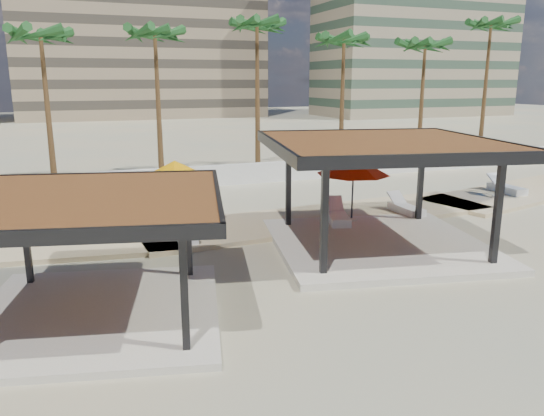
{
  "coord_description": "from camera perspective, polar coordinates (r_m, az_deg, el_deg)",
  "views": [
    {
      "loc": [
        -8.05,
        -13.03,
        5.91
      ],
      "look_at": [
        -1.39,
        4.4,
        1.4
      ],
      "focal_mm": 35.0,
      "sensor_mm": 36.0,
      "label": 1
    }
  ],
  "objects": [
    {
      "name": "building_east",
      "position": [
        97.55,
        15.25,
        19.82
      ],
      "size": [
        32.0,
        15.0,
        36.4
      ],
      "color": "gray",
      "rests_on": "ground"
    },
    {
      "name": "lounger_a",
      "position": [
        20.02,
        -9.4,
        -2.67
      ],
      "size": [
        0.73,
        2.08,
        0.78
      ],
      "rotation": [
        0.0,
        0.0,
        1.54
      ],
      "color": "white",
      "rests_on": "promenade"
    },
    {
      "name": "building_mid",
      "position": [
        92.2,
        -14.05,
        18.4
      ],
      "size": [
        38.0,
        16.0,
        30.4
      ],
      "color": "#847259",
      "rests_on": "ground"
    },
    {
      "name": "palm_g",
      "position": [
        38.87,
        16.13,
        16.0
      ],
      "size": [
        3.0,
        3.0,
        9.04
      ],
      "color": "brown",
      "rests_on": "ground"
    },
    {
      "name": "boundary_wall",
      "position": [
        30.59,
        -5.34,
        3.53
      ],
      "size": [
        56.0,
        0.3,
        1.2
      ],
      "primitive_type": "cube",
      "color": "silver",
      "rests_on": "ground"
    },
    {
      "name": "lounger_b",
      "position": [
        22.11,
        7.02,
        -0.97
      ],
      "size": [
        1.43,
        2.45,
        0.88
      ],
      "rotation": [
        0.0,
        0.0,
        1.25
      ],
      "color": "white",
      "rests_on": "promenade"
    },
    {
      "name": "lounger_c",
      "position": [
        24.19,
        14.17,
        -0.07
      ],
      "size": [
        0.73,
        2.14,
        0.81
      ],
      "rotation": [
        0.0,
        0.0,
        1.56
      ],
      "color": "white",
      "rests_on": "promenade"
    },
    {
      "name": "palm_h",
      "position": [
        43.23,
        22.45,
        17.22
      ],
      "size": [
        3.0,
        3.0,
        10.63
      ],
      "color": "brown",
      "rests_on": "ground"
    },
    {
      "name": "lounger_d",
      "position": [
        30.39,
        23.87,
        1.95
      ],
      "size": [
        0.79,
        2.3,
        0.87
      ],
      "rotation": [
        0.0,
        0.0,
        1.55
      ],
      "color": "white",
      "rests_on": "promenade"
    },
    {
      "name": "promenade",
      "position": [
        23.74,
        4.83,
        -0.73
      ],
      "size": [
        44.45,
        7.97,
        0.24
      ],
      "color": "#C6B284",
      "rests_on": "ground"
    },
    {
      "name": "ground",
      "position": [
        16.42,
        10.16,
        -7.74
      ],
      "size": [
        200.0,
        200.0,
        0.0
      ],
      "primitive_type": "plane",
      "color": "tan",
      "rests_on": "ground"
    },
    {
      "name": "pavilion_central",
      "position": [
        19.14,
        11.65,
        2.56
      ],
      "size": [
        9.14,
        9.14,
        3.93
      ],
      "rotation": [
        0.0,
        0.0,
        -0.2
      ],
      "color": "beige",
      "rests_on": "ground"
    },
    {
      "name": "umbrella_c",
      "position": [
        21.95,
        8.76,
        4.49
      ],
      "size": [
        3.4,
        3.4,
        2.7
      ],
      "rotation": [
        0.0,
        0.0,
        0.13
      ],
      "color": "beige",
      "rests_on": "promenade"
    },
    {
      "name": "pavilion_west",
      "position": [
        13.89,
        -18.77,
        -3.82
      ],
      "size": [
        7.66,
        7.66,
        3.23
      ],
      "rotation": [
        0.0,
        0.0,
        -0.23
      ],
      "color": "beige",
      "rests_on": "ground"
    },
    {
      "name": "palm_f",
      "position": [
        36.0,
        7.74,
        16.93
      ],
      "size": [
        3.0,
        3.0,
        9.25
      ],
      "color": "brown",
      "rests_on": "ground"
    },
    {
      "name": "palm_d",
      "position": [
        32.4,
        -12.47,
        17.25
      ],
      "size": [
        3.0,
        3.0,
        9.32
      ],
      "color": "brown",
      "rests_on": "ground"
    },
    {
      "name": "umbrella_d",
      "position": [
        28.42,
        23.55,
        5.76
      ],
      "size": [
        3.23,
        3.23,
        2.81
      ],
      "rotation": [
        0.0,
        0.0,
        -0.02
      ],
      "color": "beige",
      "rests_on": "promenade"
    },
    {
      "name": "palm_e",
      "position": [
        33.44,
        -1.62,
        18.45
      ],
      "size": [
        3.0,
        3.0,
        9.95
      ],
      "color": "brown",
      "rests_on": "ground"
    },
    {
      "name": "umbrella_b",
      "position": [
        21.23,
        -10.4,
        4.03
      ],
      "size": [
        3.6,
        3.6,
        2.66
      ],
      "rotation": [
        0.0,
        0.0,
        -0.23
      ],
      "color": "beige",
      "rests_on": "promenade"
    },
    {
      "name": "palm_c",
      "position": [
        31.2,
        -23.59,
        16.08
      ],
      "size": [
        3.0,
        3.0,
        9.0
      ],
      "color": "brown",
      "rests_on": "ground"
    }
  ]
}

